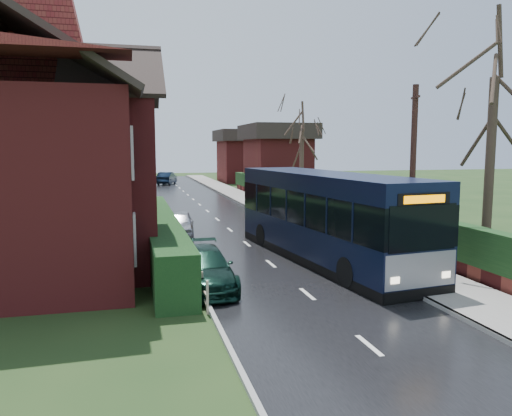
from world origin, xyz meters
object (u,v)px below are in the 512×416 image
object	(u,v)px
brick_house	(28,147)
bus	(326,218)
car_green	(203,268)
telegraph_pole	(413,172)
bus_stop_sign	(439,242)
car_silver	(179,224)

from	to	relation	value
brick_house	bus	size ratio (longest dim) A/B	1.28
car_green	telegraph_pole	xyz separation A→B (m)	(8.57, 2.22, 2.80)
car_green	bus_stop_sign	world-z (taller)	bus_stop_sign
bus	car_green	xyz separation A→B (m)	(-5.10, -2.55, -1.07)
car_silver	bus_stop_sign	world-z (taller)	bus_stop_sign
bus	telegraph_pole	xyz separation A→B (m)	(3.46, -0.33, 1.73)
bus	car_silver	world-z (taller)	bus
car_green	car_silver	bearing A→B (deg)	89.52
bus_stop_sign	telegraph_pole	bearing A→B (deg)	55.35
car_silver	car_green	world-z (taller)	car_silver
bus_stop_sign	telegraph_pole	world-z (taller)	telegraph_pole
brick_house	telegraph_pole	size ratio (longest dim) A/B	2.16
brick_house	bus_stop_sign	distance (m)	14.92
car_silver	bus	bearing A→B (deg)	-46.76
brick_house	telegraph_pole	distance (m)	14.75
bus	car_green	bearing A→B (deg)	-160.54
brick_house	bus	bearing A→B (deg)	-13.83
car_silver	car_green	size ratio (longest dim) A/B	0.85
car_silver	bus_stop_sign	distance (m)	13.51
bus_stop_sign	telegraph_pole	xyz separation A→B (m)	(1.97, 4.75, 1.79)
car_silver	car_green	xyz separation A→B (m)	(-0.10, -9.27, -0.00)
car_silver	telegraph_pole	xyz separation A→B (m)	(8.47, -7.05, 2.80)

